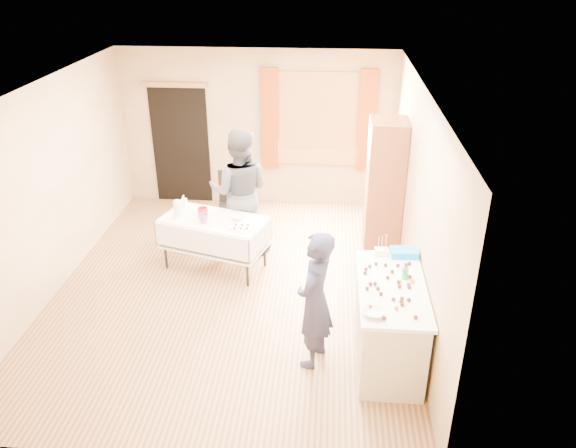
# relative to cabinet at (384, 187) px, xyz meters

# --- Properties ---
(floor) EXTENTS (4.50, 5.50, 0.02)m
(floor) POSITION_rel_cabinet_xyz_m (-1.99, -1.24, -0.98)
(floor) COLOR #9E7047
(floor) RESTS_ON ground
(ceiling) EXTENTS (4.50, 5.50, 0.02)m
(ceiling) POSITION_rel_cabinet_xyz_m (-1.99, -1.24, 1.64)
(ceiling) COLOR white
(ceiling) RESTS_ON floor
(wall_back) EXTENTS (4.50, 0.02, 2.60)m
(wall_back) POSITION_rel_cabinet_xyz_m (-1.99, 1.52, 0.33)
(wall_back) COLOR tan
(wall_back) RESTS_ON floor
(wall_front) EXTENTS (4.50, 0.02, 2.60)m
(wall_front) POSITION_rel_cabinet_xyz_m (-1.99, -4.00, 0.33)
(wall_front) COLOR tan
(wall_front) RESTS_ON floor
(wall_left) EXTENTS (0.02, 5.50, 2.60)m
(wall_left) POSITION_rel_cabinet_xyz_m (-4.25, -1.24, 0.33)
(wall_left) COLOR tan
(wall_left) RESTS_ON floor
(wall_right) EXTENTS (0.02, 5.50, 2.60)m
(wall_right) POSITION_rel_cabinet_xyz_m (0.27, -1.24, 0.33)
(wall_right) COLOR tan
(wall_right) RESTS_ON floor
(window_frame) EXTENTS (1.32, 0.06, 1.52)m
(window_frame) POSITION_rel_cabinet_xyz_m (-0.99, 1.48, 0.53)
(window_frame) COLOR olive
(window_frame) RESTS_ON wall_back
(window_pane) EXTENTS (1.20, 0.02, 1.40)m
(window_pane) POSITION_rel_cabinet_xyz_m (-0.99, 1.46, 0.53)
(window_pane) COLOR white
(window_pane) RESTS_ON wall_back
(curtain_left) EXTENTS (0.28, 0.06, 1.65)m
(curtain_left) POSITION_rel_cabinet_xyz_m (-1.77, 1.43, 0.53)
(curtain_left) COLOR #8E3911
(curtain_left) RESTS_ON wall_back
(curtain_right) EXTENTS (0.28, 0.06, 1.65)m
(curtain_right) POSITION_rel_cabinet_xyz_m (-0.21, 1.43, 0.53)
(curtain_right) COLOR #8E3911
(curtain_right) RESTS_ON wall_back
(doorway) EXTENTS (0.95, 0.04, 2.00)m
(doorway) POSITION_rel_cabinet_xyz_m (-3.29, 1.49, 0.03)
(doorway) COLOR black
(doorway) RESTS_ON floor
(door_lintel) EXTENTS (1.05, 0.06, 0.08)m
(door_lintel) POSITION_rel_cabinet_xyz_m (-3.29, 1.46, 1.05)
(door_lintel) COLOR olive
(door_lintel) RESTS_ON wall_back
(cabinet) EXTENTS (0.50, 0.60, 1.93)m
(cabinet) POSITION_rel_cabinet_xyz_m (0.00, 0.00, 0.00)
(cabinet) COLOR brown
(cabinet) RESTS_ON floor
(counter) EXTENTS (0.69, 1.45, 0.91)m
(counter) POSITION_rel_cabinet_xyz_m (-0.10, -2.48, -0.51)
(counter) COLOR beige
(counter) RESTS_ON floor
(party_table) EXTENTS (1.55, 1.10, 0.75)m
(party_table) POSITION_rel_cabinet_xyz_m (-2.31, -0.75, -0.52)
(party_table) COLOR black
(party_table) RESTS_ON floor
(chair) EXTENTS (0.44, 0.44, 0.96)m
(chair) POSITION_rel_cabinet_xyz_m (-2.26, 0.34, -0.68)
(chair) COLOR black
(chair) RESTS_ON floor
(girl) EXTENTS (0.78, 0.69, 1.54)m
(girl) POSITION_rel_cabinet_xyz_m (-0.88, -2.59, -0.19)
(girl) COLOR #1F1F3C
(girl) RESTS_ON floor
(woman) EXTENTS (0.89, 0.70, 1.81)m
(woman) POSITION_rel_cabinet_xyz_m (-2.03, -0.18, -0.06)
(woman) COLOR black
(woman) RESTS_ON floor
(soda_can) EXTENTS (0.07, 0.07, 0.12)m
(soda_can) POSITION_rel_cabinet_xyz_m (0.04, -2.33, 0.01)
(soda_can) COLOR #198C4D
(soda_can) RESTS_ON counter
(mixing_bowl) EXTENTS (0.36, 0.36, 0.05)m
(mixing_bowl) POSITION_rel_cabinet_xyz_m (-0.33, -3.00, -0.03)
(mixing_bowl) COLOR white
(mixing_bowl) RESTS_ON counter
(foam_block) EXTENTS (0.15, 0.10, 0.08)m
(foam_block) POSITION_rel_cabinet_xyz_m (-0.17, -1.85, -0.02)
(foam_block) COLOR white
(foam_block) RESTS_ON counter
(blue_basket) EXTENTS (0.31, 0.22, 0.08)m
(blue_basket) POSITION_rel_cabinet_xyz_m (0.08, -1.84, -0.02)
(blue_basket) COLOR #0B80D1
(blue_basket) RESTS_ON counter
(pitcher) EXTENTS (0.13, 0.13, 0.22)m
(pitcher) POSITION_rel_cabinet_xyz_m (-2.78, -0.74, -0.11)
(pitcher) COLOR silver
(pitcher) RESTS_ON party_table
(cup_red) EXTENTS (0.25, 0.25, 0.11)m
(cup_red) POSITION_rel_cabinet_xyz_m (-2.46, -0.67, -0.16)
(cup_red) COLOR #AE1A33
(cup_red) RESTS_ON party_table
(cup_rainbow) EXTENTS (0.24, 0.24, 0.12)m
(cup_rainbow) POSITION_rel_cabinet_xyz_m (-2.41, -0.88, -0.15)
(cup_rainbow) COLOR red
(cup_rainbow) RESTS_ON party_table
(small_bowl) EXTENTS (0.30, 0.30, 0.05)m
(small_bowl) POSITION_rel_cabinet_xyz_m (-1.97, -0.74, -0.19)
(small_bowl) COLOR white
(small_bowl) RESTS_ON party_table
(pastry_tray) EXTENTS (0.34, 0.32, 0.02)m
(pastry_tray) POSITION_rel_cabinet_xyz_m (-1.88, -1.02, -0.21)
(pastry_tray) COLOR white
(pastry_tray) RESTS_ON party_table
(bottle) EXTENTS (0.07, 0.08, 0.16)m
(bottle) POSITION_rel_cabinet_xyz_m (-2.79, -0.38, -0.13)
(bottle) COLOR white
(bottle) RESTS_ON party_table
(cake_balls) EXTENTS (0.53, 1.06, 0.04)m
(cake_balls) POSITION_rel_cabinet_xyz_m (-0.11, -2.48, -0.03)
(cake_balls) COLOR #3F2314
(cake_balls) RESTS_ON counter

